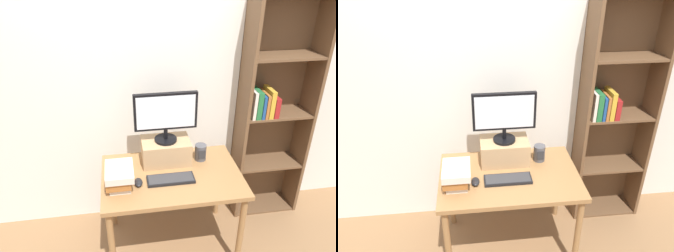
% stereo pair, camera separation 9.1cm
% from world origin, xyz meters
% --- Properties ---
extents(ground_plane, '(12.00, 12.00, 0.00)m').
position_xyz_m(ground_plane, '(0.00, 0.00, 0.00)').
color(ground_plane, olive).
extents(back_wall, '(7.00, 0.08, 2.60)m').
position_xyz_m(back_wall, '(0.00, 0.53, 1.30)').
color(back_wall, silver).
rests_on(back_wall, ground_plane).
extents(desk, '(1.10, 0.72, 0.76)m').
position_xyz_m(desk, '(0.00, 0.00, 0.66)').
color(desk, '#9E7042').
rests_on(desk, ground_plane).
extents(bookshelf_unit, '(0.64, 0.28, 2.08)m').
position_xyz_m(bookshelf_unit, '(0.97, 0.37, 1.06)').
color(bookshelf_unit, brown).
rests_on(bookshelf_unit, ground_plane).
extents(riser_box, '(0.40, 0.26, 0.20)m').
position_xyz_m(riser_box, '(-0.02, 0.20, 0.85)').
color(riser_box, tan).
rests_on(riser_box, desk).
extents(computer_monitor, '(0.50, 0.18, 0.42)m').
position_xyz_m(computer_monitor, '(-0.02, 0.20, 1.19)').
color(computer_monitor, black).
rests_on(computer_monitor, riser_box).
extents(keyboard, '(0.37, 0.13, 0.02)m').
position_xyz_m(keyboard, '(-0.02, -0.08, 0.77)').
color(keyboard, black).
rests_on(keyboard, desk).
extents(computer_mouse, '(0.06, 0.10, 0.04)m').
position_xyz_m(computer_mouse, '(-0.27, -0.08, 0.77)').
color(computer_mouse, black).
rests_on(computer_mouse, desk).
extents(book_stack, '(0.21, 0.27, 0.16)m').
position_xyz_m(book_stack, '(-0.41, -0.09, 0.85)').
color(book_stack, silver).
rests_on(book_stack, desk).
extents(desk_speaker, '(0.10, 0.10, 0.14)m').
position_xyz_m(desk_speaker, '(0.28, 0.17, 0.82)').
color(desk_speaker, '#4C4C51').
rests_on(desk_speaker, desk).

